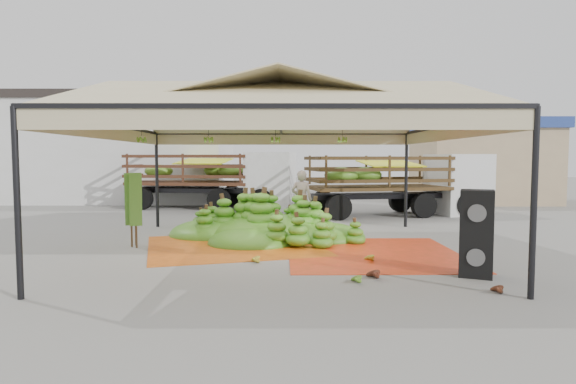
{
  "coord_description": "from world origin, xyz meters",
  "views": [
    {
      "loc": [
        0.17,
        -11.4,
        2.2
      ],
      "look_at": [
        0.2,
        1.5,
        1.3
      ],
      "focal_mm": 30.0,
      "sensor_mm": 36.0,
      "label": 1
    }
  ],
  "objects_px": {
    "speaker_stack": "(476,233)",
    "vendor": "(302,200)",
    "banana_heap": "(269,215)",
    "truck_left": "(219,174)",
    "truck_right": "(405,178)"
  },
  "relations": [
    {
      "from": "speaker_stack",
      "to": "vendor",
      "type": "bearing_deg",
      "value": 138.5
    },
    {
      "from": "banana_heap",
      "to": "vendor",
      "type": "xyz_separation_m",
      "value": [
        0.95,
        1.56,
        0.3
      ]
    },
    {
      "from": "truck_left",
      "to": "truck_right",
      "type": "xyz_separation_m",
      "value": [
        7.6,
        -2.5,
        -0.06
      ]
    },
    {
      "from": "banana_heap",
      "to": "truck_right",
      "type": "relative_size",
      "value": 0.8
    },
    {
      "from": "truck_right",
      "to": "truck_left",
      "type": "bearing_deg",
      "value": 150.5
    },
    {
      "from": "banana_heap",
      "to": "truck_right",
      "type": "distance_m",
      "value": 7.35
    },
    {
      "from": "truck_right",
      "to": "vendor",
      "type": "bearing_deg",
      "value": -149.57
    },
    {
      "from": "banana_heap",
      "to": "truck_left",
      "type": "relative_size",
      "value": 0.78
    },
    {
      "from": "speaker_stack",
      "to": "truck_right",
      "type": "xyz_separation_m",
      "value": [
        1.07,
        9.8,
        0.65
      ]
    },
    {
      "from": "banana_heap",
      "to": "vendor",
      "type": "height_order",
      "value": "vendor"
    },
    {
      "from": "banana_heap",
      "to": "truck_left",
      "type": "height_order",
      "value": "truck_left"
    },
    {
      "from": "speaker_stack",
      "to": "truck_right",
      "type": "relative_size",
      "value": 0.22
    },
    {
      "from": "truck_right",
      "to": "speaker_stack",
      "type": "bearing_deg",
      "value": -107.47
    },
    {
      "from": "truck_left",
      "to": "vendor",
      "type": "bearing_deg",
      "value": -52.97
    },
    {
      "from": "vendor",
      "to": "truck_right",
      "type": "distance_m",
      "value": 5.56
    }
  ]
}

